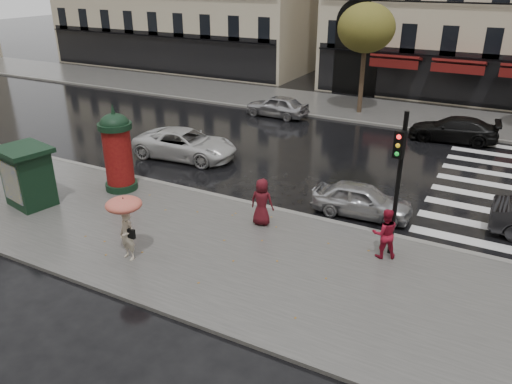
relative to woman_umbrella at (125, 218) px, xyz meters
The scene contains 17 objects.
ground 4.13m from the woman_umbrella, 36.97° to the left, with size 160.00×160.00×0.00m, color black.
near_sidewalk 3.85m from the woman_umbrella, 30.54° to the left, with size 90.00×7.00×0.12m, color #474744.
far_sidewalk 21.58m from the woman_umbrella, 81.79° to the left, with size 90.00×6.00×0.12m, color #474744.
near_kerb 6.31m from the woman_umbrella, 59.95° to the left, with size 90.00×0.25×0.14m, color slate.
far_kerb 18.63m from the woman_umbrella, 80.47° to the left, with size 90.00×0.25×0.14m, color slate.
zebra_crossing 15.05m from the woman_umbrella, 52.70° to the left, with size 3.60×11.75×0.01m, color silver.
tree_far_left 20.67m from the woman_umbrella, 86.97° to the left, with size 3.40×3.40×6.64m.
woman_umbrella is the anchor object (origin of this frame).
woman_red 7.91m from the woman_umbrella, 28.58° to the left, with size 0.79×0.62×1.63m, color maroon.
man_burgundy 4.76m from the woman_umbrella, 56.92° to the left, with size 0.83×0.54×1.70m, color #4F0F17.
morris_column 5.64m from the woman_umbrella, 134.13° to the left, with size 1.32×1.32×3.55m.
traffic_light 8.24m from the woman_umbrella, 29.71° to the left, with size 0.32×0.45×4.59m.
newsstand 6.07m from the woman_umbrella, 167.51° to the left, with size 2.18×1.96×2.28m.
car_silver 8.51m from the woman_umbrella, 50.30° to the left, with size 1.47×3.66×1.25m, color #AEAFB3.
car_white 9.45m from the woman_umbrella, 114.57° to the left, with size 2.30×4.99×1.39m, color silver.
car_black 18.73m from the woman_umbrella, 67.74° to the left, with size 1.82×4.47×1.30m, color black.
car_far_silver 17.64m from the woman_umbrella, 100.62° to the left, with size 1.58×3.92×1.33m, color #A8A7AC.
Camera 1 is at (6.64, -12.28, 8.34)m, focal length 35.00 mm.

